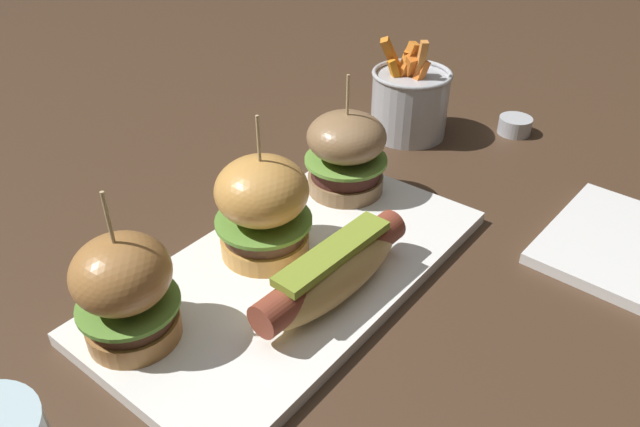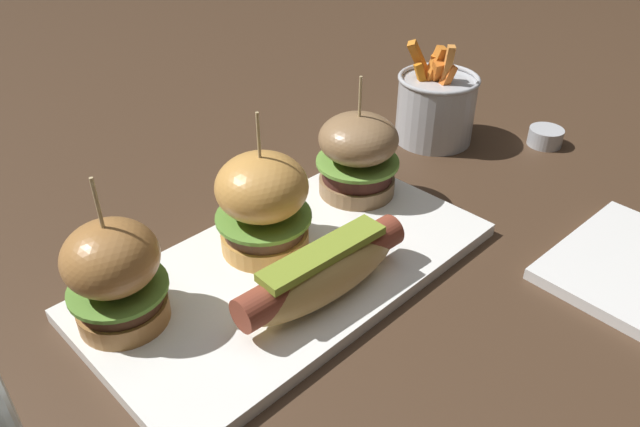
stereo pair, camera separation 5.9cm
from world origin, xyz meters
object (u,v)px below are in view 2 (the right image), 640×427
slider_left (115,275)px  slider_center (259,205)px  hot_dog (323,272)px  sauce_ramekin (545,136)px  platter_main (291,269)px  fries_bucket (435,106)px  slider_right (358,154)px

slider_left → slider_center: (0.15, -0.01, 0.00)m
hot_dog → sauce_ramekin: hot_dog is taller
slider_left → platter_main: bearing=-16.1°
platter_main → fries_bucket: fries_bucket is taller
slider_left → slider_right: bearing=0.1°
platter_main → fries_bucket: bearing=13.2°
slider_left → fries_bucket: bearing=4.0°
slider_center → sauce_ramekin: slider_center is taller
platter_main → sauce_ramekin: bearing=-5.2°
slider_right → fries_bucket: bearing=10.0°
platter_main → fries_bucket: size_ratio=2.89×
platter_main → slider_center: size_ratio=2.70×
fries_bucket → slider_center: bearing=-173.2°
hot_dog → fries_bucket: fries_bucket is taller
slider_left → fries_bucket: (0.49, 0.03, -0.02)m
platter_main → hot_dog: bearing=-100.4°
platter_main → hot_dog: size_ratio=2.19×
slider_center → fries_bucket: 0.35m
slider_left → fries_bucket: size_ratio=1.03×
hot_dog → slider_center: 0.10m
slider_left → sauce_ramekin: 0.60m
hot_dog → sauce_ramekin: size_ratio=3.99×
slider_left → slider_center: slider_center is taller
slider_right → fries_bucket: 0.20m
slider_right → fries_bucket: size_ratio=1.01×
platter_main → slider_center: (-0.00, 0.04, 0.06)m
platter_main → slider_right: size_ratio=2.86×
fries_bucket → hot_dog: bearing=-159.0°
platter_main → sauce_ramekin: size_ratio=8.73×
fries_bucket → sauce_ramekin: size_ratio=3.02×
fries_bucket → slider_left: bearing=-176.0°
slider_left → slider_right: slider_left is taller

